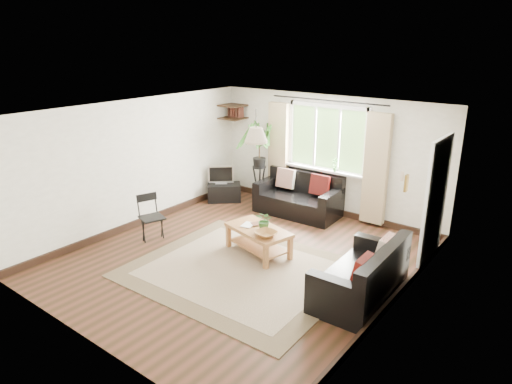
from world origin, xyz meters
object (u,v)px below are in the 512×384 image
Objects in this scene: coffee_table at (258,241)px; folding_chair at (152,218)px; sofa_back at (298,196)px; sofa_right at (360,272)px; tv_stand at (224,192)px; palm_stand at (259,163)px.

coffee_table is 1.96m from folding_chair.
sofa_right is at bearing -44.47° from sofa_back.
sofa_back is at bearing -8.43° from folding_chair.
tv_stand is 2.37m from folding_chair.
sofa_right is 2.28× the size of tv_stand.
folding_chair reaches higher than tv_stand.
palm_stand is at bearing 173.44° from sofa_back.
sofa_right is 1.47× the size of coffee_table.
tv_stand is 1.05m from palm_stand.
folding_chair reaches higher than sofa_right.
sofa_right is at bearing -66.14° from tv_stand.
tv_stand is (-1.72, -0.31, -0.20)m from sofa_back.
sofa_right reaches higher than tv_stand.
folding_chair is (-1.82, -0.71, 0.18)m from coffee_table.
sofa_back is 2.06× the size of folding_chair.
palm_stand is 2.78m from folding_chair.
folding_chair is (-0.32, -2.72, -0.48)m from palm_stand.
sofa_back is 2.35× the size of tv_stand.
coffee_table is at bearing -79.01° from sofa_back.
tv_stand is (-4.11, 1.85, -0.19)m from sofa_right.
folding_chair is (-1.37, -2.64, 0.01)m from sofa_back.
tv_stand is (-2.18, 1.63, -0.03)m from coffee_table.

